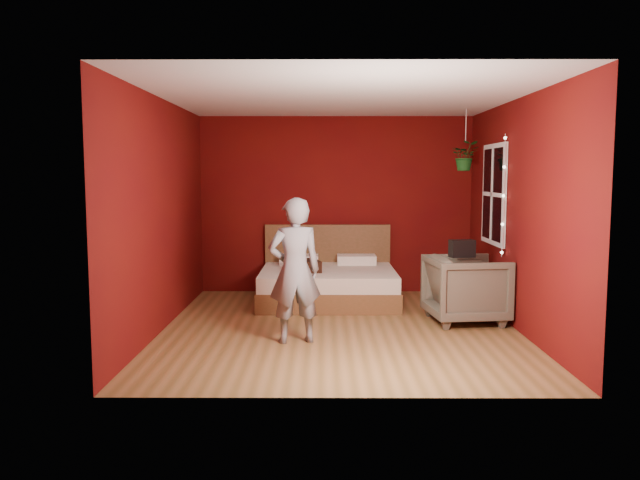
% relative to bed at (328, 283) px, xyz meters
% --- Properties ---
extents(floor, '(4.50, 4.50, 0.00)m').
position_rel_bed_xyz_m(floor, '(0.12, -1.50, -0.26)').
color(floor, olive).
rests_on(floor, ground).
extents(room_walls, '(4.04, 4.54, 2.62)m').
position_rel_bed_xyz_m(room_walls, '(0.12, -1.50, 1.42)').
color(room_walls, '#5A0E09').
rests_on(room_walls, ground).
extents(window, '(0.05, 0.97, 1.27)m').
position_rel_bed_xyz_m(window, '(2.09, -0.60, 1.24)').
color(window, white).
rests_on(window, room_walls).
extents(fairy_lights, '(0.04, 0.04, 1.45)m').
position_rel_bed_xyz_m(fairy_lights, '(2.06, -1.13, 1.24)').
color(fairy_lights, silver).
rests_on(fairy_lights, room_walls).
extents(bed, '(1.84, 1.57, 1.01)m').
position_rel_bed_xyz_m(bed, '(0.00, 0.00, 0.00)').
color(bed, brown).
rests_on(bed, ground).
extents(person, '(0.62, 0.48, 1.52)m').
position_rel_bed_xyz_m(person, '(-0.36, -2.11, 0.49)').
color(person, slate).
rests_on(person, ground).
extents(armchair, '(0.97, 0.95, 0.80)m').
position_rel_bed_xyz_m(armchair, '(1.63, -1.20, 0.13)').
color(armchair, '#615C4C').
rests_on(armchair, ground).
extents(handbag, '(0.30, 0.19, 0.20)m').
position_rel_bed_xyz_m(handbag, '(1.54, -1.33, 0.63)').
color(handbag, black).
rests_on(handbag, armchair).
extents(throw_pillow, '(0.53, 0.53, 0.15)m').
position_rel_bed_xyz_m(throw_pillow, '(-0.34, -0.28, 0.27)').
color(throw_pillow, black).
rests_on(throw_pillow, bed).
extents(hanging_plant, '(0.39, 0.35, 0.80)m').
position_rel_bed_xyz_m(hanging_plant, '(1.80, -0.23, 1.73)').
color(hanging_plant, silver).
rests_on(hanging_plant, room_walls).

